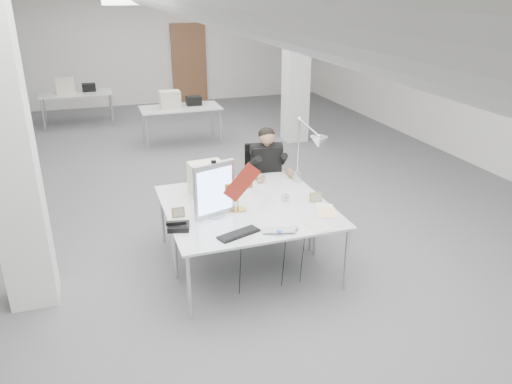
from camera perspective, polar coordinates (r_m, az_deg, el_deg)
room_shell at (r=7.35m, az=-6.16°, el=11.93°), size 10.04×14.04×3.24m
desk_main at (r=5.21m, az=0.38°, el=-3.54°), size 1.80×0.90×0.02m
desk_second at (r=5.99m, az=-2.41°, el=0.05°), size 1.80×0.90×0.02m
bg_desk_a at (r=10.33m, az=-8.64°, el=9.49°), size 1.60×0.80×0.02m
bg_desk_b at (r=12.34m, az=-19.89°, el=10.55°), size 1.60×0.80×0.02m
filing_cabinet at (r=13.93m, az=-26.89°, el=10.12°), size 0.45×0.55×1.20m
office_chair at (r=6.79m, az=1.06°, el=0.41°), size 0.53×0.53×0.95m
seated_person at (r=6.59m, az=1.23°, el=3.67°), size 0.55×0.65×0.89m
monitor at (r=5.24m, az=-4.76°, el=0.24°), size 0.47×0.19×0.59m
pennant at (r=5.26m, az=-1.62°, el=1.09°), size 0.41×0.08×0.44m
keyboard at (r=4.94m, az=-1.98°, el=-4.81°), size 0.46×0.28×0.02m
laptop at (r=4.96m, az=2.67°, el=-4.70°), size 0.37×0.29×0.03m
mouse at (r=5.03m, az=4.36°, el=-4.20°), size 0.10×0.08×0.04m
bankers_lamp at (r=5.40m, az=-2.11°, el=-0.66°), size 0.27×0.13×0.30m
desk_phone at (r=5.10m, az=-8.85°, el=-3.94°), size 0.25×0.24×0.05m
picture_frame_left at (r=5.35m, az=-8.88°, el=-2.31°), size 0.14×0.03×0.11m
picture_frame_right at (r=5.70m, az=6.84°, el=-0.59°), size 0.14×0.06×0.11m
desk_clock at (r=5.69m, az=3.39°, el=-0.56°), size 0.10×0.04×0.09m
paper_stack_a at (r=5.16m, az=7.08°, el=-3.82°), size 0.25×0.32×0.01m
paper_stack_b at (r=5.46m, az=8.15°, el=-2.33°), size 0.27×0.32×0.01m
paper_stack_c at (r=5.63m, az=7.71°, el=-1.54°), size 0.23×0.23×0.01m
beige_monitor at (r=5.86m, az=-5.53°, el=1.50°), size 0.42×0.41×0.37m
architect_lamp at (r=5.93m, az=5.81°, el=4.06°), size 0.30×0.66×0.82m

